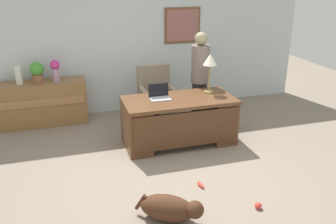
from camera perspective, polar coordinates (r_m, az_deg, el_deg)
The scene contains 14 objects.
ground_plane at distance 5.22m, azimuth 0.71°, elevation -8.88°, with size 12.00×12.00×0.00m, color gray.
back_wall at distance 7.15m, azimuth -5.58°, elevation 10.94°, with size 7.00×0.16×2.70m.
desk at distance 5.80m, azimuth 1.79°, elevation -1.19°, with size 1.74×0.83×0.75m.
credenza at distance 6.93m, azimuth -18.89°, elevation 1.32°, with size 1.52×0.50×0.78m.
armchair at distance 6.64m, azimuth -1.89°, elevation 2.33°, with size 0.60×0.59×1.03m.
person_standing at distance 6.41m, azimuth 4.99°, elevation 5.23°, with size 0.32×0.32×1.66m.
dog_lying at distance 4.19m, azimuth 0.37°, elevation -14.79°, with size 0.71×0.59×0.30m.
laptop at distance 5.69m, azimuth -1.34°, elevation 2.69°, with size 0.32×0.22×0.22m.
desk_lamp at distance 5.89m, azimuth 6.56°, elevation 7.75°, with size 0.22×0.22×0.64m.
vase_with_flowers at distance 6.75m, azimuth -17.19°, elevation 6.43°, with size 0.17×0.17×0.38m.
vase_empty at distance 6.80m, azimuth -22.32°, elevation 5.33°, with size 0.12×0.12×0.31m, color silver.
potted_plant at distance 6.76m, azimuth -19.77°, elevation 5.99°, with size 0.24×0.24×0.36m.
dog_toy_ball at distance 4.55m, azimuth 13.91°, elevation -14.00°, with size 0.08×0.08×0.08m, color #E53F33.
dog_toy_plush at distance 4.85m, azimuth 5.10°, elevation -11.23°, with size 0.16×0.05×0.05m, color #E53F33.
Camera 1 is at (-1.37, -4.30, 2.62)m, focal length 39.03 mm.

